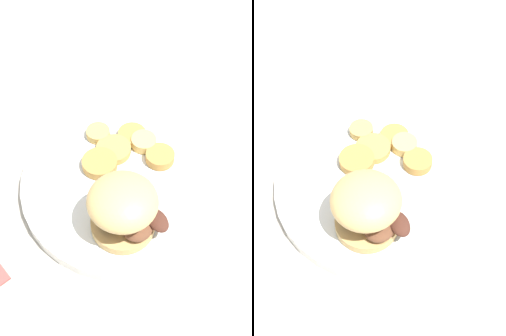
% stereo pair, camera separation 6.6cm
% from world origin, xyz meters
% --- Properties ---
extents(ground_plane, '(4.00, 4.00, 0.00)m').
position_xyz_m(ground_plane, '(0.00, 0.00, 0.00)').
color(ground_plane, '#B2A899').
extents(dinner_plate, '(0.31, 0.31, 0.02)m').
position_xyz_m(dinner_plate, '(0.00, 0.00, 0.01)').
color(dinner_plate, white).
rests_on(dinner_plate, ground_plane).
extents(sandwich, '(0.11, 0.12, 0.08)m').
position_xyz_m(sandwich, '(-0.03, 0.07, 0.07)').
color(sandwich, tan).
rests_on(sandwich, dinner_plate).
extents(potato_round_0, '(0.04, 0.04, 0.01)m').
position_xyz_m(potato_round_0, '(0.02, -0.08, 0.03)').
color(potato_round_0, '#BC8942').
rests_on(potato_round_0, dinner_plate).
extents(potato_round_1, '(0.04, 0.04, 0.01)m').
position_xyz_m(potato_round_1, '(0.07, -0.06, 0.03)').
color(potato_round_1, tan).
rests_on(potato_round_1, dinner_plate).
extents(potato_round_2, '(0.04, 0.04, 0.01)m').
position_xyz_m(potato_round_2, '(-0.00, -0.07, 0.03)').
color(potato_round_2, '#DBB766').
rests_on(potato_round_2, dinner_plate).
extents(potato_round_3, '(0.05, 0.05, 0.01)m').
position_xyz_m(potato_round_3, '(0.04, -0.04, 0.03)').
color(potato_round_3, tan).
rests_on(potato_round_3, dinner_plate).
extents(potato_round_4, '(0.04, 0.04, 0.01)m').
position_xyz_m(potato_round_4, '(-0.03, -0.05, 0.03)').
color(potato_round_4, '#BC8942').
rests_on(potato_round_4, dinner_plate).
extents(potato_round_5, '(0.05, 0.05, 0.01)m').
position_xyz_m(potato_round_5, '(0.04, -0.01, 0.03)').
color(potato_round_5, '#BC8942').
rests_on(potato_round_5, dinner_plate).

